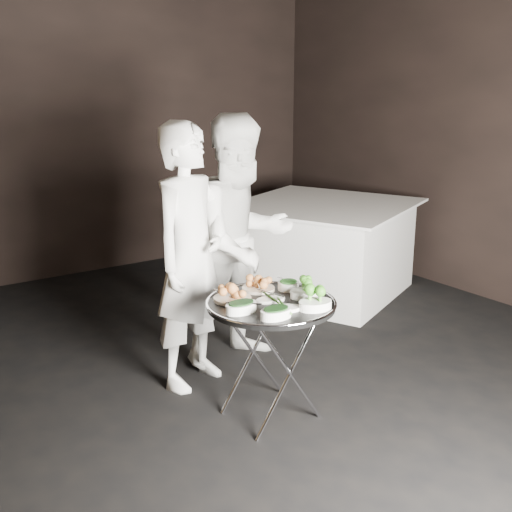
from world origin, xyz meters
TOP-DOWN VIEW (x-y plane):
  - floor at (0.00, 0.00)m, footprint 6.00×7.00m
  - wall_back at (0.00, 3.52)m, footprint 6.00×0.05m
  - tray_stand at (0.13, 0.03)m, footprint 0.47×0.40m
  - serving_tray at (0.13, 0.03)m, footprint 0.74×0.74m
  - potato_plate_a at (-0.03, 0.18)m, footprint 0.22×0.22m
  - potato_plate_b at (0.20, 0.24)m, footprint 0.20×0.20m
  - greens_bowl at (0.35, 0.15)m, footprint 0.13×0.13m
  - asparagus_plate_a at (0.14, 0.04)m, footprint 0.19×0.13m
  - asparagus_plate_b at (0.11, -0.12)m, footprint 0.22×0.17m
  - spinach_bowl_a at (-0.09, -0.01)m, footprint 0.20×0.13m
  - spinach_bowl_b at (0.01, -0.19)m, footprint 0.19×0.12m
  - broccoli_bowl_a at (0.34, -0.02)m, footprint 0.21×0.17m
  - broccoli_bowl_b at (0.26, -0.20)m, footprint 0.21×0.17m
  - serving_utensils at (0.15, 0.10)m, footprint 0.59×0.43m
  - waiter_left at (-0.01, 0.69)m, footprint 0.73×0.61m
  - waiter_right at (0.45, 0.81)m, footprint 0.85×0.67m
  - dining_table at (1.87, 1.60)m, footprint 1.48×1.48m

SIDE VIEW (x-z plane):
  - floor at x=0.00m, z-range -0.05..0.00m
  - tray_stand at x=0.13m, z-range 0.04..0.74m
  - dining_table at x=1.87m, z-range 0.00..0.85m
  - serving_tray at x=0.13m, z-range 0.68..0.72m
  - asparagus_plate_a at x=0.14m, z-range 0.71..0.75m
  - asparagus_plate_b at x=0.11m, z-range 0.71..0.75m
  - potato_plate_b at x=0.20m, z-range 0.71..0.78m
  - broccoli_bowl_a at x=0.34m, z-range 0.71..0.78m
  - greens_bowl at x=0.35m, z-range 0.71..0.79m
  - spinach_bowl_b at x=0.01m, z-range 0.71..0.79m
  - potato_plate_a at x=-0.03m, z-range 0.71..0.79m
  - spinach_bowl_a at x=-0.09m, z-range 0.71..0.79m
  - broccoli_bowl_b at x=0.26m, z-range 0.71..0.79m
  - serving_utensils at x=0.15m, z-range 0.76..0.77m
  - waiter_left at x=-0.01m, z-range 0.00..1.70m
  - waiter_right at x=0.45m, z-range 0.00..1.72m
  - wall_back at x=0.00m, z-range 0.00..3.00m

